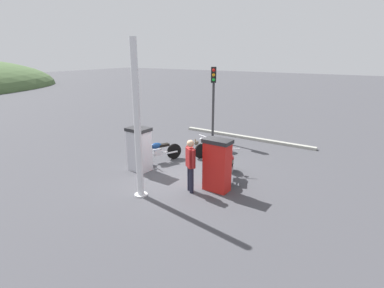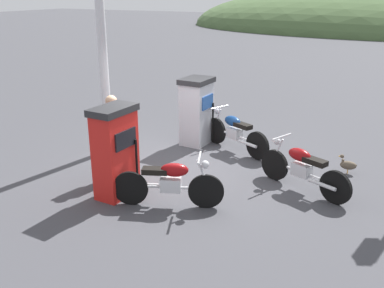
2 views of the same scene
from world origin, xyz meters
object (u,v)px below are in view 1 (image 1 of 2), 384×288
at_px(motorcycle_far_pump, 158,151).
at_px(roadside_traffic_light, 213,91).
at_px(motorcycle_near_pump, 230,165).
at_px(fuel_pump_near, 217,165).
at_px(motorcycle_extra, 213,145).
at_px(wandering_duck, 196,143).
at_px(attendant_person, 190,162).
at_px(canopy_support_pole, 137,124).
at_px(fuel_pump_far, 140,149).

relative_size(motorcycle_far_pump, roadside_traffic_light, 0.53).
xyz_separation_m(motorcycle_near_pump, roadside_traffic_light, (3.81, 2.79, 1.98)).
distance_m(fuel_pump_near, motorcycle_near_pump, 1.16).
height_order(fuel_pump_near, motorcycle_extra, fuel_pump_near).
relative_size(motorcycle_far_pump, wandering_duck, 4.69).
xyz_separation_m(fuel_pump_near, motorcycle_near_pump, (1.09, 0.05, -0.38)).
height_order(motorcycle_near_pump, attendant_person, attendant_person).
bearing_deg(canopy_support_pole, attendant_person, -47.39).
height_order(motorcycle_far_pump, canopy_support_pole, canopy_support_pole).
bearing_deg(motorcycle_far_pump, roadside_traffic_light, -4.78).
height_order(motorcycle_far_pump, wandering_duck, motorcycle_far_pump).
xyz_separation_m(attendant_person, wandering_duck, (4.15, 2.34, -0.78)).
bearing_deg(wandering_duck, attendant_person, -150.58).
xyz_separation_m(motorcycle_extra, attendant_person, (-3.49, -1.10, 0.52)).
height_order(motorcycle_extra, roadside_traffic_light, roadside_traffic_light).
relative_size(fuel_pump_near, fuel_pump_far, 1.04).
xyz_separation_m(motorcycle_far_pump, attendant_person, (-1.56, -2.52, 0.52)).
relative_size(motorcycle_extra, roadside_traffic_light, 0.52).
bearing_deg(fuel_pump_near, roadside_traffic_light, 30.07).
bearing_deg(fuel_pump_far, motorcycle_extra, -26.28).
height_order(fuel_pump_far, canopy_support_pole, canopy_support_pole).
distance_m(motorcycle_extra, roadside_traffic_light, 2.99).
relative_size(motorcycle_extra, attendant_person, 1.10).
bearing_deg(roadside_traffic_light, canopy_support_pole, -170.76).
xyz_separation_m(motorcycle_far_pump, canopy_support_pole, (-2.61, -1.38, 1.78)).
bearing_deg(canopy_support_pole, motorcycle_far_pump, 27.88).
height_order(fuel_pump_near, canopy_support_pole, canopy_support_pole).
relative_size(wandering_duck, roadside_traffic_light, 0.11).
distance_m(fuel_pump_far, motorcycle_near_pump, 3.36).
relative_size(fuel_pump_far, motorcycle_near_pump, 0.89).
xyz_separation_m(fuel_pump_near, attendant_person, (-0.54, 0.64, 0.12)).
height_order(attendant_person, canopy_support_pole, canopy_support_pole).
bearing_deg(fuel_pump_near, canopy_support_pole, 131.60).
distance_m(wandering_duck, canopy_support_pole, 5.71).
bearing_deg(attendant_person, canopy_support_pole, 132.61).
xyz_separation_m(fuel_pump_far, motorcycle_far_pump, (1.03, -0.05, -0.37)).
bearing_deg(motorcycle_far_pump, fuel_pump_far, 177.46).
xyz_separation_m(motorcycle_far_pump, motorcycle_extra, (1.93, -1.42, -0.00)).
bearing_deg(motorcycle_extra, fuel_pump_far, 153.72).
distance_m(fuel_pump_near, fuel_pump_far, 3.21).
bearing_deg(motorcycle_far_pump, motorcycle_near_pump, -88.82).
xyz_separation_m(motorcycle_far_pump, wandering_duck, (2.59, -0.18, -0.26)).
relative_size(fuel_pump_far, attendant_person, 0.96).
bearing_deg(attendant_person, fuel_pump_far, 78.21).
height_order(fuel_pump_near, roadside_traffic_light, roadside_traffic_light).
bearing_deg(wandering_duck, canopy_support_pole, -167.01).
height_order(attendant_person, wandering_duck, attendant_person).
distance_m(fuel_pump_near, wandering_duck, 4.73).
bearing_deg(canopy_support_pole, wandering_duck, 12.99).
bearing_deg(motorcycle_near_pump, attendant_person, 159.92).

